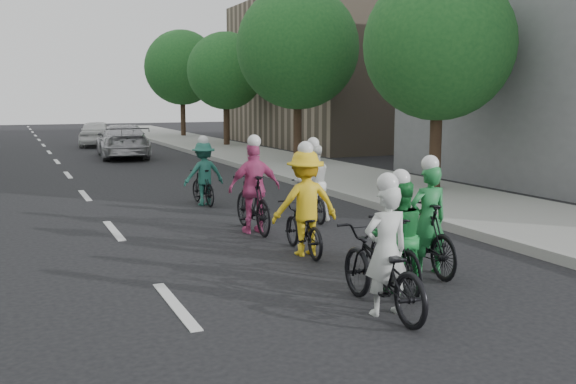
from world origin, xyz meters
TOP-DOWN VIEW (x-y plane):
  - ground at (0.00, 0.00)m, footprint 120.00×120.00m
  - sidewalk_right at (8.00, 10.00)m, footprint 4.00×80.00m
  - curb_right at (6.05, 10.00)m, footprint 0.18×80.00m
  - bldg_se at (16.00, 24.00)m, footprint 10.00×14.00m
  - tree_r_0 at (8.80, 6.60)m, footprint 4.00×4.00m
  - tree_r_1 at (8.80, 15.60)m, footprint 4.80×4.80m
  - tree_r_2 at (8.80, 24.60)m, footprint 4.00×4.00m
  - tree_r_3 at (8.80, 33.60)m, footprint 4.80×4.80m
  - cyclist_0 at (4.04, 4.42)m, footprint 0.84×1.64m
  - cyclist_1 at (2.24, -1.25)m, footprint 0.75×1.97m
  - cyclist_2 at (2.62, 1.78)m, footprint 1.17×1.66m
  - cyclist_3 at (2.90, -0.54)m, footprint 0.82×1.78m
  - cyclist_4 at (2.48, 3.78)m, footprint 1.03×1.89m
  - cyclist_5 at (3.78, 0.04)m, footprint 0.65×1.81m
  - cyclist_6 at (2.49, 7.26)m, footprint 1.04×1.50m
  - follow_car_lead at (2.79, 20.75)m, footprint 2.41×5.14m
  - follow_car_trail at (2.62, 28.17)m, footprint 2.43×4.36m

SIDE VIEW (x-z plane):
  - ground at x=0.00m, z-range 0.00..0.00m
  - sidewalk_right at x=8.00m, z-range 0.00..0.15m
  - curb_right at x=6.05m, z-range 0.00..0.18m
  - cyclist_1 at x=2.24m, z-range -0.28..1.44m
  - cyclist_5 at x=3.78m, z-range -0.26..1.51m
  - cyclist_3 at x=2.90m, z-range -0.20..1.46m
  - cyclist_0 at x=4.04m, z-range -0.25..1.52m
  - cyclist_6 at x=2.49m, z-range -0.19..1.51m
  - cyclist_4 at x=2.48m, z-range -0.25..1.65m
  - follow_car_trail at x=2.62m, z-range 0.00..1.40m
  - cyclist_2 at x=2.62m, z-range -0.24..1.65m
  - follow_car_lead at x=2.79m, z-range 0.00..1.45m
  - tree_r_0 at x=8.80m, z-range 0.98..6.95m
  - tree_r_2 at x=8.80m, z-range 0.98..6.95m
  - bldg_se at x=16.00m, z-range 0.00..8.00m
  - tree_r_1 at x=8.80m, z-range 1.05..7.98m
  - tree_r_3 at x=8.80m, z-range 1.05..7.98m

